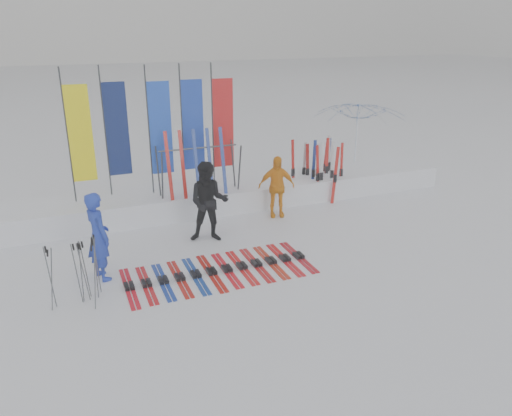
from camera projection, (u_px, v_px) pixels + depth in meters
name	position (u px, v px, depth m)	size (l,w,h in m)	color
ground	(278.00, 285.00, 9.54)	(120.00, 120.00, 0.00)	white
snow_bank	(208.00, 198.00, 13.44)	(14.00, 1.60, 0.60)	white
person_blue	(98.00, 236.00, 9.52)	(0.64, 0.42, 1.76)	#1E37B4
person_black	(209.00, 202.00, 11.22)	(0.90, 0.70, 1.86)	black
person_yellow	(276.00, 187.00, 12.72)	(0.93, 0.39, 1.59)	orange
tent_canopy	(358.00, 141.00, 15.48)	(2.76, 2.82, 2.54)	white
ski_row	(219.00, 270.00, 10.03)	(3.74, 1.70, 0.07)	red
pole_cluster	(81.00, 272.00, 8.78)	(0.88, 0.60, 1.23)	#595B60
feather_flags	(155.00, 128.00, 12.45)	(4.14, 0.30, 3.20)	#383A3F
ski_rack	(199.00, 163.00, 12.60)	(2.04, 0.80, 1.23)	#383A3F
upright_skis	(321.00, 169.00, 14.20)	(1.44, 1.12, 1.70)	silver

